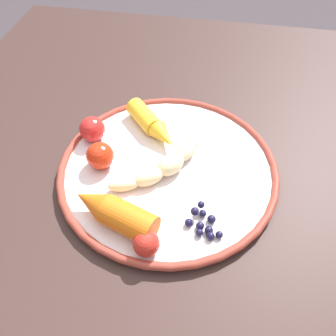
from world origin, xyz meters
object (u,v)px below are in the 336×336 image
plate (168,169)px  blueberry_pile (203,223)px  banana (167,163)px  tomato_mid (92,129)px  carrot_orange (113,212)px  tomato_near (146,243)px  carrot_yellow (151,124)px  tomato_far (100,156)px  dining_table (163,191)px

plate → blueberry_pile: blueberry_pile is taller
banana → blueberry_pile: 0.11m
plate → banana: bearing=133.7°
tomato_mid → carrot_orange: bearing=-152.5°
banana → blueberry_pile: banana is taller
carrot_orange → tomato_near: carrot_orange is taller
carrot_orange → blueberry_pile: carrot_orange is taller
carrot_orange → tomato_mid: bearing=27.5°
carrot_orange → carrot_yellow: (0.18, -0.01, -0.00)m
plate → banana: 0.02m
blueberry_pile → tomato_far: size_ratio=1.25×
carrot_yellow → blueberry_pile: bearing=-147.6°
dining_table → carrot_orange: bearing=164.0°
carrot_yellow → tomato_near: tomato_near is taller
carrot_yellow → tomato_near: size_ratio=3.07×
banana → blueberry_pile: (-0.09, -0.07, -0.01)m
plate → banana: banana is taller
dining_table → tomato_far: bearing=116.0°
carrot_orange → carrot_yellow: 0.18m
carrot_yellow → tomato_far: bearing=145.8°
plate → carrot_yellow: carrot_yellow is taller
carrot_orange → tomato_near: 0.06m
plate → tomato_near: bearing=179.2°
carrot_yellow → tomato_near: bearing=-169.5°
banana → carrot_orange: bearing=153.4°
banana → blueberry_pile: size_ratio=3.01×
plate → tomato_far: (-0.01, 0.10, 0.02)m
dining_table → tomato_far: 0.16m
plate → carrot_yellow: (0.08, 0.04, 0.02)m
dining_table → banana: 0.12m
dining_table → plate: plate is taller
carrot_yellow → blueberry_pile: 0.20m
tomato_near → blueberry_pile: bearing=-54.0°
carrot_orange → tomato_mid: (0.15, 0.08, 0.00)m
carrot_orange → tomato_far: same height
banana → tomato_far: (-0.01, 0.10, 0.01)m
plate → tomato_near: 0.15m
banana → tomato_mid: bearing=71.6°
blueberry_pile → tomato_mid: size_ratio=1.26×
carrot_orange → tomato_far: size_ratio=3.05×
blueberry_pile → tomato_mid: (0.14, 0.20, 0.01)m
plate → tomato_mid: size_ratio=8.13×
blueberry_pile → tomato_near: (-0.05, 0.07, 0.01)m
dining_table → carrot_orange: size_ratio=7.44×
dining_table → carrot_yellow: size_ratio=8.96×
plate → blueberry_pile: bearing=-145.3°
dining_table → carrot_yellow: (0.05, 0.03, 0.12)m
carrot_orange → dining_table: bearing=-16.0°
carrot_orange → tomato_far: 0.11m
tomato_far → tomato_mid: bearing=28.9°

